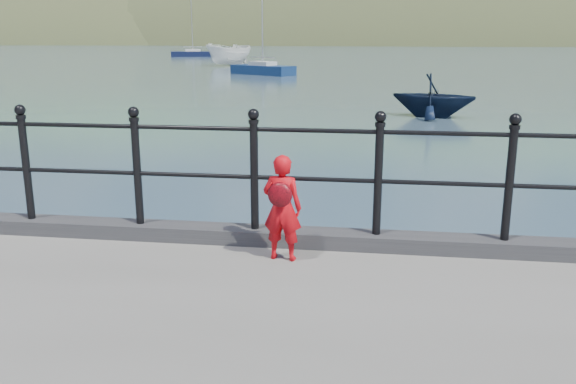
% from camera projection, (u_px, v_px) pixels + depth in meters
% --- Properties ---
extents(ground, '(600.00, 600.00, 0.00)m').
position_uv_depth(ground, '(315.00, 330.00, 6.44)').
color(ground, '#2D4251').
rests_on(ground, ground).
extents(kerb, '(60.00, 0.30, 0.15)m').
position_uv_depth(kerb, '(315.00, 238.00, 6.02)').
color(kerb, '#28282B').
rests_on(kerb, quay).
extents(railing, '(18.11, 0.11, 1.20)m').
position_uv_depth(railing, '(316.00, 164.00, 5.84)').
color(railing, black).
rests_on(railing, kerb).
extents(far_shore, '(830.00, 200.00, 156.00)m').
position_uv_depth(far_shore, '(475.00, 102.00, 236.08)').
color(far_shore, '#333A21').
rests_on(far_shore, ground).
extents(child, '(0.39, 0.32, 0.99)m').
position_uv_depth(child, '(282.00, 207.00, 5.55)').
color(child, red).
rests_on(child, quay).
extents(launch_white, '(4.72, 5.83, 2.15)m').
position_uv_depth(launch_white, '(229.00, 55.00, 58.85)').
color(launch_white, white).
rests_on(launch_white, ground).
extents(launch_navy, '(3.70, 3.42, 1.61)m').
position_uv_depth(launch_navy, '(433.00, 95.00, 22.67)').
color(launch_navy, black).
rests_on(launch_navy, ground).
extents(sailboat_left, '(6.03, 3.07, 8.25)m').
position_uv_depth(sailboat_left, '(193.00, 54.00, 82.95)').
color(sailboat_left, black).
rests_on(sailboat_left, ground).
extents(sailboat_port, '(5.44, 4.37, 7.88)m').
position_uv_depth(sailboat_port, '(263.00, 70.00, 46.50)').
color(sailboat_port, navy).
rests_on(sailboat_port, ground).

